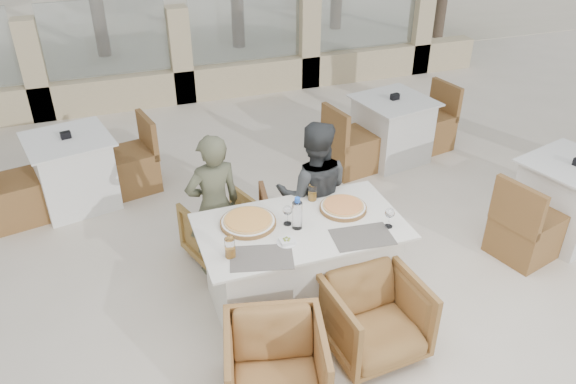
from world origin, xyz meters
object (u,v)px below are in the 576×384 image
object	(u,v)px
pizza_right	(343,207)
armchair_far_right	(300,222)
diner_right	(314,194)
bg_table_a	(74,171)
armchair_far_left	(223,231)
bg_table_c	(567,200)
olive_dish	(287,241)
armchair_near_right	(374,317)
bg_table_b	(392,129)
beer_glass_left	(230,248)
pizza_left	(248,221)
dining_table	(300,264)
diner_left	(214,206)
armchair_near_left	(276,368)
wine_glass_corner	(389,217)
wine_glass_centre	(287,214)
water_bottle	(297,213)
beer_glass_right	(312,192)

from	to	relation	value
pizza_right	armchair_far_right	size ratio (longest dim) A/B	0.55
diner_right	bg_table_a	world-z (taller)	diner_right
armchair_far_left	diner_right	world-z (taller)	diner_right
armchair_far_right	bg_table_c	distance (m)	2.59
olive_dish	armchair_far_right	distance (m)	1.06
olive_dish	bg_table_c	size ratio (longest dim) A/B	0.07
armchair_near_right	bg_table_b	world-z (taller)	bg_table_b
armchair_far_left	bg_table_a	distance (m)	1.90
beer_glass_left	bg_table_c	world-z (taller)	beer_glass_left
pizza_left	armchair_far_left	bearing A→B (deg)	95.56
pizza_left	bg_table_c	bearing A→B (deg)	-1.37
armchair_far_left	bg_table_b	distance (m)	2.70
dining_table	diner_left	world-z (taller)	diner_left
bg_table_b	bg_table_c	bearing A→B (deg)	-78.13
beer_glass_left	armchair_near_left	size ratio (longest dim) A/B	0.23
olive_dish	armchair_far_left	distance (m)	1.15
bg_table_a	armchair_near_right	bearing A→B (deg)	-67.35
beer_glass_left	olive_dish	distance (m)	0.43
armchair_far_right	wine_glass_corner	bearing A→B (deg)	122.08
dining_table	olive_dish	distance (m)	0.48
armchair_far_left	armchair_near_right	size ratio (longest dim) A/B	0.90
pizza_right	wine_glass_centre	world-z (taller)	wine_glass_centre
armchair_near_right	bg_table_a	bearing A→B (deg)	120.36
bg_table_c	pizza_right	bearing A→B (deg)	164.36
water_bottle	wine_glass_corner	bearing A→B (deg)	-18.36
wine_glass_corner	armchair_near_left	distance (m)	1.41
dining_table	pizza_right	xyz separation A→B (m)	(0.40, 0.10, 0.41)
pizza_left	bg_table_b	xyz separation A→B (m)	(2.32, 1.91, -0.41)
pizza_left	bg_table_a	bearing A→B (deg)	122.19
pizza_right	olive_dish	distance (m)	0.64
armchair_near_right	beer_glass_right	bearing A→B (deg)	91.78
wine_glass_corner	bg_table_c	bearing A→B (deg)	8.41
water_bottle	diner_left	size ratio (longest dim) A/B	0.20
beer_glass_right	bg_table_a	world-z (taller)	beer_glass_right
bg_table_a	bg_table_b	distance (m)	3.64
beer_glass_left	diner_left	size ratio (longest dim) A/B	0.12
diner_right	bg_table_c	bearing A→B (deg)	-172.19
pizza_right	diner_left	size ratio (longest dim) A/B	0.29
olive_dish	pizza_right	bearing A→B (deg)	25.62
pizza_right	bg_table_c	world-z (taller)	pizza_right
pizza_right	wine_glass_corner	xyz separation A→B (m)	(0.23, -0.34, 0.07)
dining_table	bg_table_b	world-z (taller)	same
beer_glass_left	diner_right	bearing A→B (deg)	38.02
armchair_near_right	diner_right	world-z (taller)	diner_right
armchair_near_right	bg_table_c	distance (m)	2.55
beer_glass_right	beer_glass_left	bearing A→B (deg)	-148.04
beer_glass_right	armchair_near_right	distance (m)	1.13
olive_dish	armchair_near_left	world-z (taller)	olive_dish
beer_glass_left	armchair_far_right	xyz separation A→B (m)	(0.86, 0.86, -0.53)
beer_glass_right	olive_dish	xyz separation A→B (m)	(-0.40, -0.50, -0.05)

